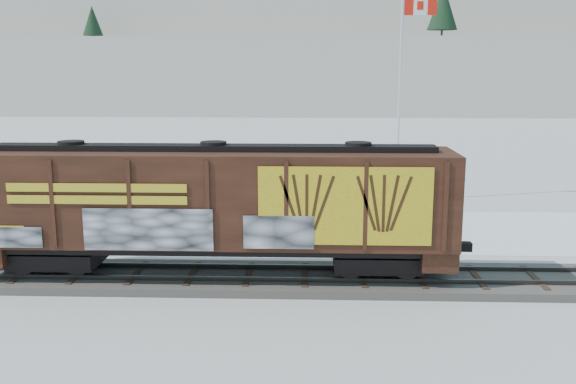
{
  "coord_description": "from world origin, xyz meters",
  "views": [
    {
      "loc": [
        0.18,
        -21.62,
        7.49
      ],
      "look_at": [
        -0.71,
        3.0,
        2.68
      ],
      "focal_mm": 40.0,
      "sensor_mm": 36.0,
      "label": 1
    }
  ],
  "objects_px": {
    "hopper_railcar": "(215,202)",
    "flagpole": "(400,127)",
    "car_silver": "(151,218)",
    "car_dark": "(356,225)",
    "car_white": "(245,218)"
  },
  "relations": [
    {
      "from": "hopper_railcar",
      "to": "flagpole",
      "type": "height_order",
      "value": "flagpole"
    },
    {
      "from": "hopper_railcar",
      "to": "flagpole",
      "type": "distance_m",
      "value": 16.56
    },
    {
      "from": "hopper_railcar",
      "to": "car_silver",
      "type": "xyz_separation_m",
      "value": [
        -3.81,
        5.97,
        -2.03
      ]
    },
    {
      "from": "hopper_railcar",
      "to": "car_dark",
      "type": "relative_size",
      "value": 3.66
    },
    {
      "from": "car_white",
      "to": "car_dark",
      "type": "xyz_separation_m",
      "value": [
        4.93,
        -0.28,
        -0.2
      ]
    },
    {
      "from": "car_dark",
      "to": "hopper_railcar",
      "type": "bearing_deg",
      "value": 136.72
    },
    {
      "from": "hopper_railcar",
      "to": "car_dark",
      "type": "height_order",
      "value": "hopper_railcar"
    },
    {
      "from": "hopper_railcar",
      "to": "car_silver",
      "type": "height_order",
      "value": "hopper_railcar"
    },
    {
      "from": "car_silver",
      "to": "car_white",
      "type": "height_order",
      "value": "car_white"
    },
    {
      "from": "hopper_railcar",
      "to": "car_white",
      "type": "relative_size",
      "value": 3.18
    },
    {
      "from": "car_silver",
      "to": "car_dark",
      "type": "bearing_deg",
      "value": -91.52
    },
    {
      "from": "car_white",
      "to": "car_dark",
      "type": "distance_m",
      "value": 4.94
    },
    {
      "from": "car_silver",
      "to": "car_dark",
      "type": "distance_m",
      "value": 9.13
    },
    {
      "from": "hopper_railcar",
      "to": "car_white",
      "type": "height_order",
      "value": "hopper_railcar"
    },
    {
      "from": "car_dark",
      "to": "flagpole",
      "type": "bearing_deg",
      "value": -20.01
    }
  ]
}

